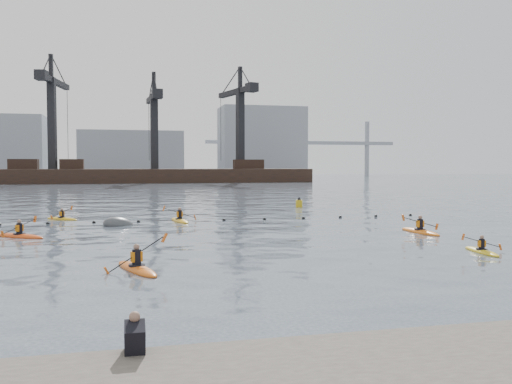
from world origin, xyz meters
TOP-DOWN VIEW (x-y plane):
  - ground at (0.00, 0.00)m, footprint 400.00×400.00m
  - float_line at (-0.50, 22.53)m, footprint 33.24×0.73m
  - barge_pier at (-0.22, 110.00)m, footprint 72.00×19.30m
  - skyline at (2.23, 150.27)m, footprint 141.00×28.00m
  - kayaker_0 at (-5.34, 4.92)m, footprint 2.41×3.61m
  - kayaker_1 at (10.06, 5.62)m, footprint 1.93×2.87m
  - kayaker_2 at (-11.55, 16.07)m, footprint 3.18×2.68m
  - kayaker_3 at (-2.15, 22.45)m, footprint 2.42×3.62m
  - kayaker_4 at (11.10, 12.80)m, footprint 2.48×3.68m
  - kayaker_5 at (-10.44, 25.74)m, footprint 2.64×2.37m
  - mooring_buoy at (-6.30, 20.89)m, footprint 2.66×2.11m
  - nav_buoy at (10.07, 33.02)m, footprint 0.63×0.63m

SIDE VIEW (x-z plane):
  - ground at x=0.00m, z-range 0.00..0.00m
  - mooring_buoy at x=-6.30m, z-range -0.75..0.75m
  - float_line at x=-0.50m, z-range -0.09..0.15m
  - kayaker_1 at x=10.06m, z-range -0.41..0.58m
  - kayaker_5 at x=-10.44m, z-range -0.44..0.62m
  - kayaker_2 at x=-11.55m, z-range -0.50..0.71m
  - kayaker_3 at x=-2.15m, z-range -0.54..0.76m
  - kayaker_0 at x=-5.34m, z-range -0.63..0.85m
  - kayaker_4 at x=11.10m, z-range -0.52..0.74m
  - nav_buoy at x=10.07m, z-range -0.23..0.93m
  - barge_pier at x=-0.22m, z-range -12.86..16.64m
  - skyline at x=2.23m, z-range -1.75..20.25m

